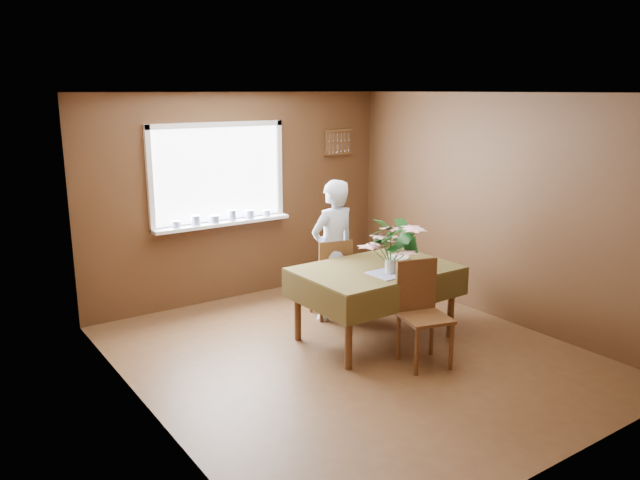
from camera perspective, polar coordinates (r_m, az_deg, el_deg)
floor at (r=6.20m, az=2.94°, el=-10.47°), size 4.50×4.50×0.00m
ceiling at (r=5.66m, az=3.26°, el=13.31°), size 4.50×4.50×0.00m
wall_back at (r=7.67m, az=-7.27°, el=3.91°), size 4.00×0.00×4.00m
wall_front at (r=4.32m, az=21.75°, el=-4.62°), size 4.00×0.00×4.00m
wall_left at (r=4.88m, az=-15.85°, el=-2.12°), size 0.00×4.50×4.50m
wall_right at (r=7.18m, az=15.84°, el=2.84°), size 0.00×4.50×4.50m
window_assembly at (r=7.47m, az=-9.14°, el=4.37°), size 1.72×0.20×1.22m
spoon_rack at (r=8.33m, az=1.70°, el=8.94°), size 0.44×0.05×0.33m
dining_table at (r=6.39m, az=5.12°, el=-3.31°), size 1.60×1.10×0.78m
chair_far at (r=6.99m, az=1.14°, el=-3.24°), size 0.48×0.48×0.92m
chair_near at (r=5.95m, az=9.23°, el=-6.17°), size 0.51×0.51×0.98m
seated_woman at (r=6.90m, az=1.21°, el=-0.97°), size 0.60×0.42×1.58m
flower_bouquet at (r=6.10m, az=6.53°, el=-0.25°), size 0.55×0.55×0.47m
side_plate at (r=6.73m, az=7.12°, el=-1.60°), size 0.31×0.31×0.01m
table_knife at (r=6.29m, az=7.33°, el=-2.65°), size 0.03×0.20×0.00m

